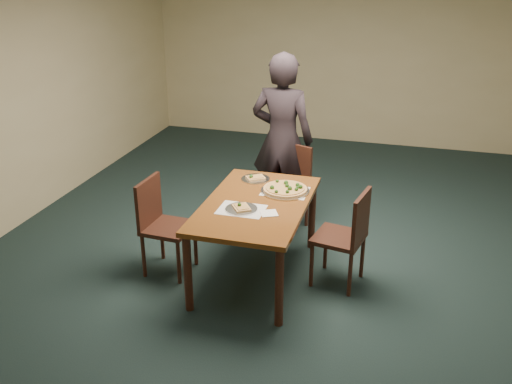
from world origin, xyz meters
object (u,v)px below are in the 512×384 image
(diner, at_px, (282,139))
(slice_plate_near, at_px, (241,208))
(chair_far, at_px, (289,182))
(dining_table, at_px, (256,212))
(chair_left, at_px, (161,220))
(chair_right, at_px, (348,233))
(slice_plate_far, at_px, (255,178))
(pizza_pan, at_px, (285,189))

(diner, bearing_deg, slice_plate_near, 93.20)
(diner, bearing_deg, chair_far, 130.69)
(dining_table, relative_size, slice_plate_near, 5.36)
(chair_left, relative_size, chair_right, 1.00)
(slice_plate_far, bearing_deg, chair_right, -24.30)
(chair_far, height_order, pizza_pan, chair_far)
(chair_far, height_order, chair_left, same)
(dining_table, height_order, slice_plate_far, slice_plate_far)
(chair_right, relative_size, slice_plate_near, 3.25)
(dining_table, bearing_deg, chair_right, 6.09)
(chair_left, bearing_deg, pizza_pan, -64.00)
(slice_plate_far, bearing_deg, slice_plate_near, -83.67)
(chair_left, bearing_deg, slice_plate_far, -44.20)
(chair_far, relative_size, pizza_pan, 2.01)
(chair_right, height_order, diner, diner)
(dining_table, distance_m, chair_left, 0.90)
(chair_far, bearing_deg, slice_plate_far, -87.03)
(dining_table, height_order, chair_left, chair_left)
(pizza_pan, bearing_deg, chair_left, -157.38)
(pizza_pan, distance_m, slice_plate_far, 0.41)
(dining_table, relative_size, diner, 0.80)
(diner, height_order, pizza_pan, diner)
(dining_table, relative_size, chair_right, 1.65)
(dining_table, bearing_deg, slice_plate_far, 106.69)
(chair_right, height_order, slice_plate_far, chair_right)
(dining_table, height_order, chair_right, chair_right)
(chair_left, relative_size, slice_plate_far, 3.25)
(dining_table, xyz_separation_m, slice_plate_far, (-0.16, 0.53, 0.10))
(chair_right, bearing_deg, chair_left, -71.76)
(pizza_pan, height_order, slice_plate_near, pizza_pan)
(chair_far, distance_m, slice_plate_near, 1.34)
(chair_left, bearing_deg, chair_far, -32.82)
(dining_table, relative_size, chair_left, 1.65)
(diner, xyz_separation_m, pizza_pan, (0.27, -0.97, -0.16))
(dining_table, bearing_deg, slice_plate_near, -113.39)
(chair_far, relative_size, slice_plate_near, 3.25)
(chair_far, xyz_separation_m, diner, (-0.12, 0.15, 0.42))
(dining_table, bearing_deg, chair_left, -171.42)
(dining_table, distance_m, pizza_pan, 0.39)
(chair_far, relative_size, chair_left, 1.00)
(chair_left, distance_m, slice_plate_far, 1.01)
(chair_far, bearing_deg, slice_plate_near, -73.87)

